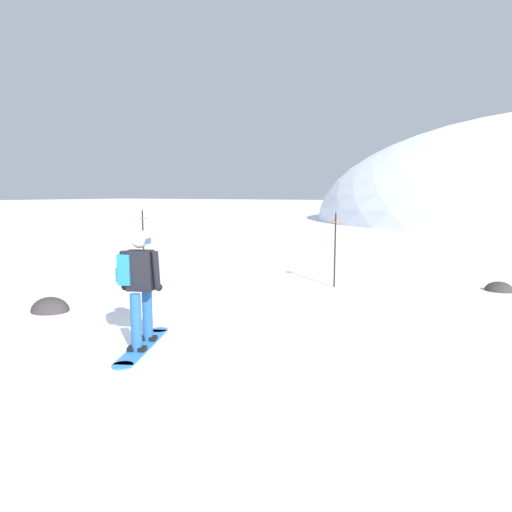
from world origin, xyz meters
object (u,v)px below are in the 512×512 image
at_px(rock_dark, 499,291).
at_px(piste_marker_far, 143,240).
at_px(rock_mid, 50,311).
at_px(piste_marker_near, 335,244).
at_px(snowboarder_main, 139,285).

bearing_deg(rock_dark, piste_marker_far, -159.32).
bearing_deg(rock_dark, rock_mid, -140.05).
relative_size(piste_marker_near, piste_marker_far, 0.98).
distance_m(piste_marker_near, piste_marker_far, 4.82).
xyz_separation_m(piste_marker_near, rock_mid, (-3.97, -4.82, -1.04)).
bearing_deg(piste_marker_far, rock_mid, -79.82).
xyz_separation_m(snowboarder_main, rock_dark, (4.49, 6.94, -0.92)).
relative_size(piste_marker_near, rock_dark, 2.94).
height_order(piste_marker_far, rock_dark, piste_marker_far).
bearing_deg(piste_marker_near, piste_marker_far, -160.42).
relative_size(snowboarder_main, rock_dark, 2.78).
relative_size(rock_dark, rock_mid, 0.81).
bearing_deg(snowboarder_main, piste_marker_far, 132.13).
xyz_separation_m(piste_marker_near, piste_marker_far, (-4.54, -1.62, 0.02)).
distance_m(piste_marker_far, rock_dark, 8.64).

